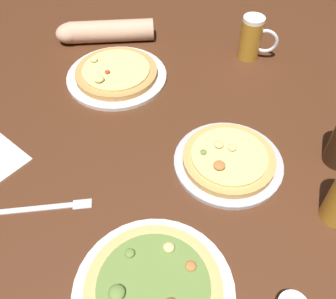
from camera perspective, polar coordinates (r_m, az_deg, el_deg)
The scene contains 7 objects.
ground_plane at distance 1.00m, azimuth 0.00°, elevation -1.33°, with size 2.40×2.40×0.03m, color #4C2816.
pizza_plate_near at distance 0.96m, azimuth 9.21°, elevation -1.59°, with size 0.28×0.28×0.05m.
pizza_plate_far at distance 1.22m, azimuth -7.78°, elevation 11.37°, with size 0.32×0.32×0.05m.
pizza_plate_side at distance 0.78m, azimuth -2.21°, elevation -20.54°, with size 0.32×0.32×0.05m.
beer_mug_amber at distance 1.30m, azimuth 12.74°, elevation 16.26°, with size 0.11×0.10×0.14m.
fork_left at distance 0.93m, azimuth -18.40°, elevation -8.39°, with size 0.23×0.10×0.01m.
diner_arm at distance 1.39m, azimuth -10.11°, elevation 17.31°, with size 0.33×0.18×0.07m.
Camera 1 is at (-0.29, -0.57, 0.75)m, focal length 39.96 mm.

